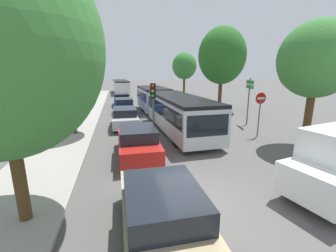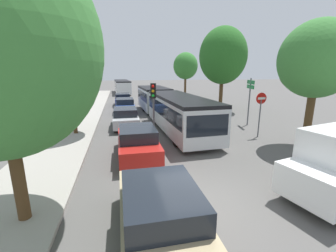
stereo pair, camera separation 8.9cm
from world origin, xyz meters
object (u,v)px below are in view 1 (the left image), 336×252
Objects in this scene: articulated_bus at (165,104)px; queued_car_tan at (163,215)px; direction_sign_post at (249,92)px; tree_left_mid at (68,58)px; queued_car_silver at (125,118)px; city_bus_rear at (121,86)px; queued_car_navy at (122,99)px; queued_car_red at (138,142)px; no_entry_sign at (260,108)px; tree_right_near at (314,62)px; queued_car_blue at (124,106)px; tree_right_mid at (222,57)px; traffic_light at (153,98)px; tree_right_far at (184,66)px.

queued_car_tan is (-2.95, -13.58, -0.66)m from articulated_bus.
tree_left_mid is (-12.61, -0.17, 2.34)m from direction_sign_post.
queued_car_tan is at bearing -177.90° from queued_car_silver.
city_bus_rear reaches higher than queued_car_navy.
queued_car_tan is at bearing -179.50° from queued_car_red.
no_entry_sign is 0.42× the size of tree_right_near.
tree_left_mid reaches higher than city_bus_rear.
tree_left_mid is 1.06× the size of tree_right_near.
queued_car_blue is 11.89m from direction_sign_post.
queued_car_red is at bearing -23.83° from articulated_bus.
tree_right_mid is at bearing -95.30° from queued_car_blue.
queued_car_navy is 20.64m from tree_right_near.
traffic_light is 5.76m from tree_left_mid.
queued_car_silver is at bearing 178.60° from queued_car_blue.
city_bus_rear reaches higher than queued_car_tan.
tree_right_near is (7.83, -3.46, 2.07)m from traffic_light.
queued_car_tan is 14.07m from direction_sign_post.
tree_right_mid is at bearing 151.60° from traffic_light.
tree_right_mid is (0.59, 11.79, 0.90)m from tree_right_near.
tree_right_mid is at bearing 168.99° from no_entry_sign.
queued_car_navy is 1.24× the size of traffic_light.
queued_car_tan is 1.22× the size of direction_sign_post.
queued_car_tan is at bearing -45.14° from no_entry_sign.
queued_car_navy is 1.17× the size of direction_sign_post.
queued_car_tan is 0.66× the size of tree_right_near.
queued_car_tan is at bearing -178.98° from queued_car_navy.
articulated_bus reaches higher than queued_car_red.
tree_right_far is at bearing 175.55° from traffic_light.
tree_right_mid reaches higher than articulated_bus.
city_bus_rear is at bearing 83.01° from tree_left_mid.
city_bus_rear is 29.22m from tree_left_mid.
tree_right_far is at bearing 90.57° from tree_right_mid.
queued_car_red is at bearing -178.80° from queued_car_navy.
city_bus_rear reaches higher than queued_car_red.
articulated_bus is 7.59m from no_entry_sign.
traffic_light reaches higher than city_bus_rear.
queued_car_blue is 5.24m from queued_car_navy.
queued_car_blue is 9.24m from tree_left_mid.
tree_right_near is at bearing -152.24° from queued_car_navy.
queued_car_blue is at bearing -142.17° from no_entry_sign.
tree_left_mid is 14.91m from tree_right_mid.
tree_right_near is 0.79× the size of tree_right_mid.
city_bus_rear is 2.63× the size of queued_car_red.
city_bus_rear is 1.34× the size of tree_right_mid.
no_entry_sign is 12.24m from tree_left_mid.
tree_left_mid reaches higher than queued_car_navy.
no_entry_sign is at bearing -101.01° from tree_right_mid.
queued_car_silver is 0.50× the size of tree_right_mid.
queued_car_tan reaches higher than queued_car_blue.
queued_car_navy is at bearing 75.48° from tree_left_mid.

